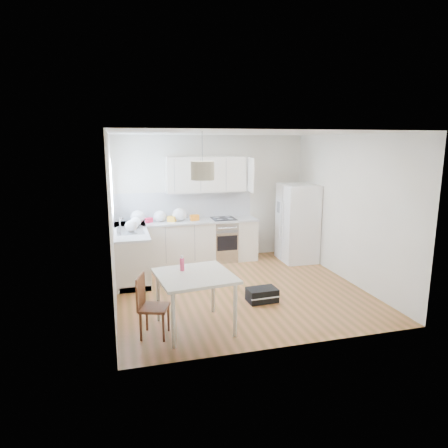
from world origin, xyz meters
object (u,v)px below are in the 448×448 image
(refrigerator, at_px, (298,223))
(gym_bag, at_px, (262,295))
(dining_chair, at_px, (154,306))
(dining_table, at_px, (195,281))

(refrigerator, bearing_deg, gym_bag, -126.91)
(dining_chair, bearing_deg, refrigerator, 58.36)
(gym_bag, bearing_deg, dining_chair, -160.60)
(refrigerator, relative_size, dining_table, 1.50)
(dining_table, height_order, dining_chair, dining_chair)
(dining_chair, relative_size, gym_bag, 1.77)
(dining_table, xyz_separation_m, gym_bag, (1.24, 0.66, -0.59))
(refrigerator, height_order, gym_bag, refrigerator)
(refrigerator, bearing_deg, dining_chair, -139.73)
(dining_table, distance_m, dining_chair, 0.63)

